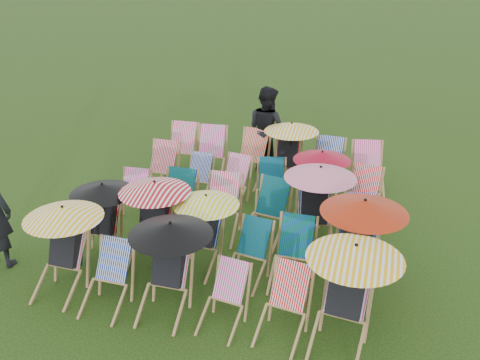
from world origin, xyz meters
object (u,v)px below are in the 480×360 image
(deckchair_5, at_px, (346,295))
(deckchair_29, at_px, (368,171))
(deckchair_0, at_px, (61,248))
(person_rear, at_px, (267,129))

(deckchair_5, bearing_deg, deckchair_29, 97.10)
(deckchair_0, xyz_separation_m, deckchair_5, (4.01, -0.02, 0.05))
(deckchair_5, bearing_deg, person_rear, 120.52)
(deckchair_5, height_order, deckchair_29, deckchair_5)
(deckchair_0, relative_size, person_rear, 0.70)
(deckchair_0, relative_size, deckchair_29, 1.27)
(deckchair_5, relative_size, deckchair_29, 1.36)
(deckchair_29, bearing_deg, person_rear, 152.12)
(deckchair_0, height_order, person_rear, person_rear)
(deckchair_0, bearing_deg, person_rear, 72.10)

